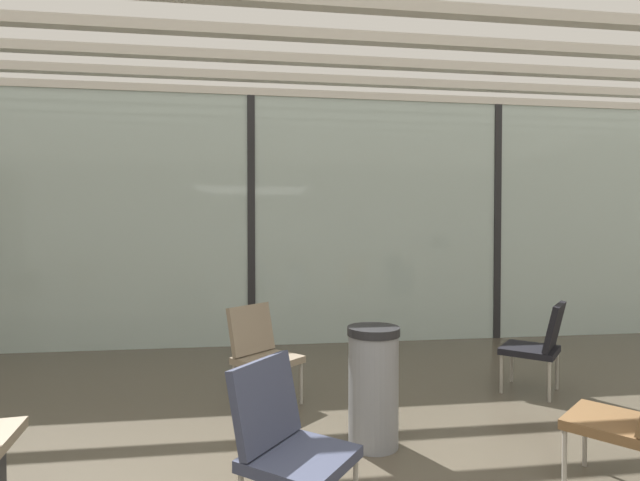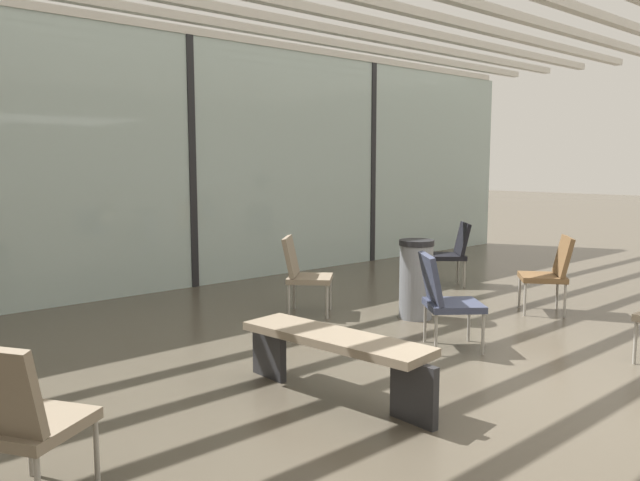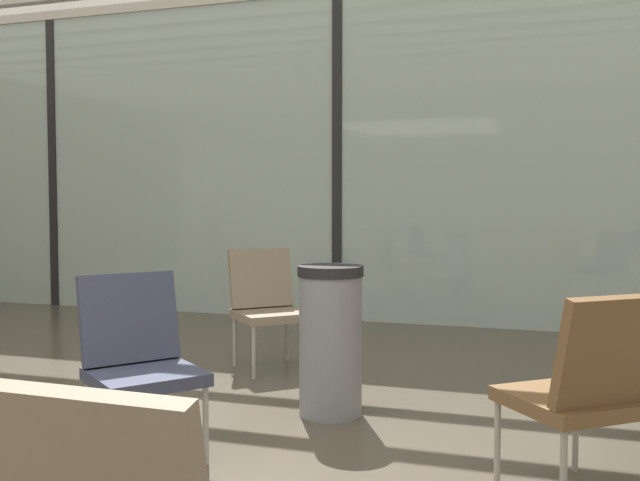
{
  "view_description": "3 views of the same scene",
  "coord_description": "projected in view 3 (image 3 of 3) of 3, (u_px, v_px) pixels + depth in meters",
  "views": [
    {
      "loc": [
        0.05,
        -1.33,
        1.55
      ],
      "look_at": [
        1.05,
        6.03,
        1.39
      ],
      "focal_mm": 26.96,
      "sensor_mm": 36.0,
      "label": 1
    },
    {
      "loc": [
        -4.34,
        -2.3,
        1.68
      ],
      "look_at": [
        1.33,
        4.08,
        0.63
      ],
      "focal_mm": 35.25,
      "sensor_mm": 36.0,
      "label": 2
    },
    {
      "loc": [
        2.06,
        -1.8,
        1.22
      ],
      "look_at": [
        -0.13,
        4.99,
        0.83
      ],
      "focal_mm": 39.49,
      "sensor_mm": 36.0,
      "label": 3
    }
  ],
  "objects": [
    {
      "name": "trash_bin",
      "position": [
        330.0,
        340.0,
        4.03
      ],
      "size": [
        0.38,
        0.38,
        0.86
      ],
      "color": "slate",
      "rests_on": "ground"
    },
    {
      "name": "window_mullion_1",
      "position": [
        338.0,
        158.0,
        7.26
      ],
      "size": [
        0.1,
        0.12,
        3.35
      ],
      "primitive_type": "cube",
      "color": "black",
      "rests_on": "ground"
    },
    {
      "name": "glass_curtain_wall",
      "position": [
        338.0,
        158.0,
        7.26
      ],
      "size": [
        14.0,
        0.08,
        3.35
      ],
      "primitive_type": "cube",
      "color": "#A3B7B2",
      "rests_on": "ground"
    },
    {
      "name": "lounge_chair_7",
      "position": [
        267.0,
        301.0,
        5.19
      ],
      "size": [
        0.71,
        0.71,
        0.87
      ],
      "rotation": [
        0.0,
        0.0,
        0.75
      ],
      "color": "#7F705B",
      "rests_on": "ground"
    },
    {
      "name": "parked_airplane",
      "position": [
        387.0,
        157.0,
        11.72
      ],
      "size": [
        11.72,
        3.95,
        3.95
      ],
      "color": "silver",
      "rests_on": "ground"
    },
    {
      "name": "lounge_chair_6",
      "position": [
        587.0,
        384.0,
        2.81
      ],
      "size": [
        0.7,
        0.71,
        0.87
      ],
      "rotation": [
        0.0,
        0.0,
        3.82
      ],
      "color": "brown",
      "rests_on": "ground"
    },
    {
      "name": "lounge_chair_4",
      "position": [
        139.0,
        354.0,
        3.38
      ],
      "size": [
        0.71,
        0.7,
        0.87
      ],
      "rotation": [
        0.0,
        0.0,
        0.91
      ],
      "color": "#33384C",
      "rests_on": "ground"
    },
    {
      "name": "window_mullion_0",
      "position": [
        55.0,
        164.0,
        8.33
      ],
      "size": [
        0.1,
        0.12,
        3.35
      ],
      "primitive_type": "cube",
      "color": "black",
      "rests_on": "ground"
    }
  ]
}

